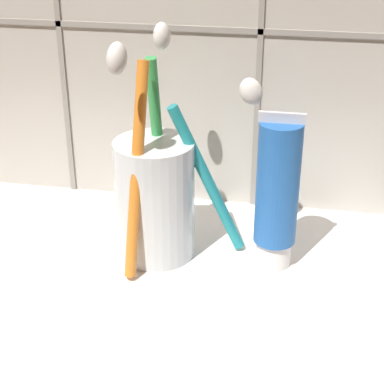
# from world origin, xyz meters

# --- Properties ---
(sink_counter) EXTENTS (0.73, 0.28, 0.02)m
(sink_counter) POSITION_xyz_m (0.00, 0.00, 0.01)
(sink_counter) COLOR white
(sink_counter) RESTS_ON ground
(toothbrush_cup) EXTENTS (0.12, 0.10, 0.19)m
(toothbrush_cup) POSITION_xyz_m (-0.05, 0.03, 0.08)
(toothbrush_cup) COLOR silver
(toothbrush_cup) RESTS_ON sink_counter
(toothpaste_tube) EXTENTS (0.04, 0.03, 0.13)m
(toothpaste_tube) POSITION_xyz_m (0.04, 0.03, 0.08)
(toothpaste_tube) COLOR white
(toothpaste_tube) RESTS_ON sink_counter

